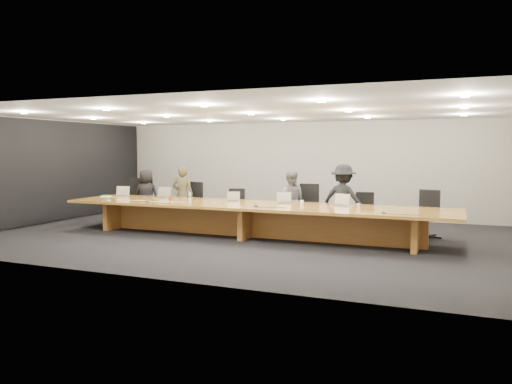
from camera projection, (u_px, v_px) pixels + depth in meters
ground at (251, 237)px, 11.35m from camera, size 12.00×12.00×0.00m
back_wall at (303, 169)px, 14.92m from camera, size 12.00×0.02×2.80m
left_wall_panel at (49, 172)px, 13.49m from camera, size 0.08×7.84×2.74m
conference_table at (251, 214)px, 11.31m from camera, size 9.00×1.80×0.75m
chair_far_left at (135, 199)px, 14.00m from camera, size 0.71×0.71×1.20m
chair_left at (190, 202)px, 13.43m from camera, size 0.73×0.73×1.13m
chair_mid_left at (236, 207)px, 12.80m from camera, size 0.64×0.64×1.00m
chair_mid_right at (307, 207)px, 12.15m from camera, size 0.61×0.61×1.17m
chair_right at (365, 213)px, 11.54m from camera, size 0.61×0.61×1.01m
chair_far_right at (426, 214)px, 11.14m from camera, size 0.68×0.68×1.10m
person_a at (146, 196)px, 13.70m from camera, size 0.78×0.58×1.44m
person_b at (183, 195)px, 13.28m from camera, size 0.65×0.51×1.56m
person_c at (290, 201)px, 12.16m from camera, size 0.82×0.70×1.48m
person_d at (343, 199)px, 11.64m from camera, size 1.14×0.75×1.64m
laptop_a at (121, 191)px, 13.11m from camera, size 0.41×0.34×0.28m
laptop_b at (161, 193)px, 12.63m from camera, size 0.37×0.27×0.29m
laptop_c at (233, 196)px, 11.83m from camera, size 0.36×0.30×0.24m
laptop_d at (284, 198)px, 11.39m from camera, size 0.40×0.35×0.26m
laptop_e at (340, 200)px, 10.86m from camera, size 0.40×0.33×0.28m
water_bottle at (190, 196)px, 12.05m from camera, size 0.07×0.07×0.20m
amber_mug at (171, 198)px, 12.21m from camera, size 0.10×0.10×0.11m
paper_cup_near at (302, 202)px, 11.16m from camera, size 0.09×0.09×0.10m
paper_cup_far at (358, 206)px, 10.54m from camera, size 0.10×0.10×0.09m
notepad at (106, 196)px, 13.10m from camera, size 0.25×0.20×0.01m
lime_gadget at (105, 196)px, 13.10m from camera, size 0.18×0.13×0.03m
av_box at (106, 200)px, 12.04m from camera, size 0.17×0.13×0.03m
mic_left at (147, 202)px, 11.67m from camera, size 0.15×0.15×0.03m
mic_center at (256, 206)px, 10.76m from camera, size 0.16×0.16×0.03m
mic_right at (383, 213)px, 9.60m from camera, size 0.14×0.14×0.03m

